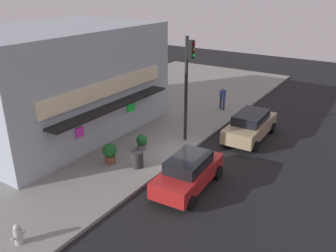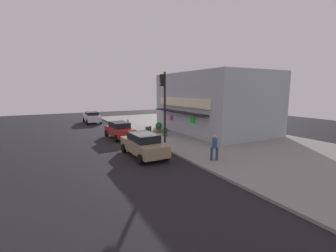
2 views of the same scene
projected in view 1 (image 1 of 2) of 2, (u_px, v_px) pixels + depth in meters
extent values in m
plane|color=black|center=(184.00, 157.00, 18.41)|extent=(60.91, 60.91, 0.00)
cube|color=gray|center=(93.00, 130.00, 21.72)|extent=(40.60, 13.19, 0.15)
cube|color=#9EA8B2|center=(57.00, 80.00, 20.69)|extent=(11.94, 7.89, 6.15)
cube|color=beige|center=(108.00, 88.00, 18.61)|extent=(9.08, 0.16, 0.82)
cube|color=black|center=(114.00, 106.00, 18.79)|extent=(8.60, 0.90, 0.12)
cube|color=#E533CC|center=(80.00, 132.00, 17.55)|extent=(0.50, 0.08, 0.52)
cube|color=#19E53F|center=(131.00, 107.00, 20.69)|extent=(0.71, 0.08, 0.57)
cylinder|color=black|center=(186.00, 90.00, 19.10)|extent=(0.18, 0.18, 5.86)
cube|color=black|center=(191.00, 49.00, 18.13)|extent=(0.32, 0.28, 0.95)
sphere|color=maroon|center=(194.00, 44.00, 17.94)|extent=(0.18, 0.18, 0.18)
sphere|color=brown|center=(194.00, 50.00, 18.05)|extent=(0.18, 0.18, 0.18)
sphere|color=#1ED83F|center=(193.00, 56.00, 18.16)|extent=(0.18, 0.18, 0.18)
cylinder|color=#B2B2B7|center=(18.00, 236.00, 11.99)|extent=(0.29, 0.29, 0.57)
sphere|color=#B2B2B7|center=(17.00, 228.00, 11.85)|extent=(0.25, 0.25, 0.25)
cylinder|color=#B2B2B7|center=(13.00, 239.00, 11.82)|extent=(0.12, 0.10, 0.10)
cylinder|color=#B2B2B7|center=(24.00, 232.00, 12.14)|extent=(0.12, 0.10, 0.10)
cylinder|color=#2D2D2D|center=(137.00, 159.00, 17.00)|extent=(0.58, 0.58, 0.81)
cylinder|color=navy|center=(224.00, 104.00, 24.75)|extent=(0.21, 0.21, 0.83)
cylinder|color=navy|center=(221.00, 103.00, 25.02)|extent=(0.21, 0.21, 0.83)
cube|color=#334C8C|center=(223.00, 94.00, 24.61)|extent=(0.45, 0.39, 0.60)
sphere|color=tan|center=(223.00, 88.00, 24.45)|extent=(0.22, 0.22, 0.22)
cylinder|color=#334C8C|center=(225.00, 94.00, 24.73)|extent=(0.13, 0.13, 0.54)
cylinder|color=#334C8C|center=(220.00, 95.00, 24.52)|extent=(0.13, 0.13, 0.54)
cylinder|color=#59595B|center=(142.00, 147.00, 18.90)|extent=(0.50, 0.50, 0.30)
sphere|color=#195623|center=(142.00, 140.00, 18.75)|extent=(0.61, 0.61, 0.61)
cylinder|color=brown|center=(110.00, 159.00, 17.43)|extent=(0.51, 0.51, 0.41)
sphere|color=#195623|center=(110.00, 150.00, 17.23)|extent=(0.71, 0.71, 0.71)
cube|color=#AD1E1E|center=(188.00, 175.00, 15.40)|extent=(4.18, 1.92, 0.72)
cube|color=black|center=(189.00, 162.00, 15.17)|extent=(2.29, 1.54, 0.52)
cylinder|color=black|center=(186.00, 164.00, 17.07)|extent=(0.65, 0.26, 0.64)
cylinder|color=black|center=(218.00, 172.00, 16.30)|extent=(0.65, 0.26, 0.64)
cylinder|color=black|center=(155.00, 192.00, 14.77)|extent=(0.65, 0.26, 0.64)
cylinder|color=black|center=(191.00, 203.00, 14.00)|extent=(0.65, 0.26, 0.64)
cube|color=#9E8966|center=(250.00, 127.00, 20.42)|extent=(4.63, 1.87, 0.76)
cube|color=black|center=(251.00, 117.00, 20.18)|extent=(2.51, 1.55, 0.52)
cylinder|color=black|center=(245.00, 122.00, 22.27)|extent=(0.64, 0.23, 0.64)
cylinder|color=black|center=(273.00, 128.00, 21.39)|extent=(0.64, 0.23, 0.64)
cylinder|color=black|center=(224.00, 140.00, 19.74)|extent=(0.64, 0.23, 0.64)
cylinder|color=black|center=(255.00, 147.00, 18.86)|extent=(0.64, 0.23, 0.64)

